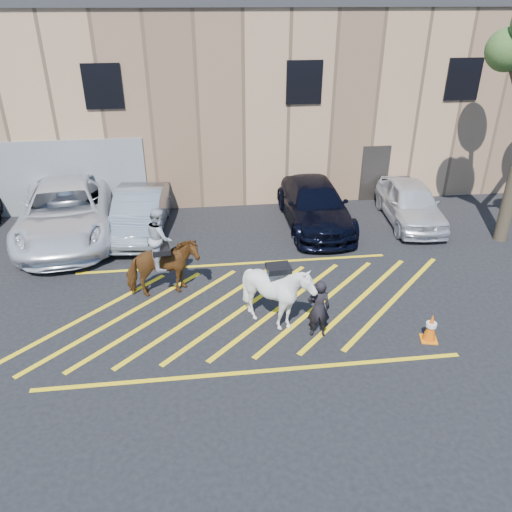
{
  "coord_description": "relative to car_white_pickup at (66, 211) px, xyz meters",
  "views": [
    {
      "loc": [
        -1.02,
        -11.27,
        7.38
      ],
      "look_at": [
        0.42,
        0.2,
        1.3
      ],
      "focal_mm": 35.0,
      "sensor_mm": 36.0,
      "label": 1
    }
  ],
  "objects": [
    {
      "name": "car_white_suv",
      "position": [
        12.05,
        -0.33,
        -0.16
      ],
      "size": [
        2.13,
        4.45,
        1.47
      ],
      "primitive_type": "imported",
      "rotation": [
        0.0,
        0.0,
        -0.1
      ],
      "color": "white",
      "rests_on": "ground"
    },
    {
      "name": "car_blue_suv",
      "position": [
        8.57,
        -0.09,
        -0.13
      ],
      "size": [
        2.16,
        5.23,
        1.52
      ],
      "primitive_type": "imported",
      "rotation": [
        0.0,
        0.0,
        -0.01
      ],
      "color": "black",
      "rests_on": "ground"
    },
    {
      "name": "hatching_zone",
      "position": [
        5.46,
        -5.3,
        -0.88
      ],
      "size": [
        12.6,
        5.12,
        0.01
      ],
      "color": "yellow",
      "rests_on": "ground"
    },
    {
      "name": "traffic_cone",
      "position": [
        9.77,
        -7.17,
        -0.52
      ],
      "size": [
        0.46,
        0.46,
        0.73
      ],
      "color": "orange",
      "rests_on": "ground"
    },
    {
      "name": "warehouse",
      "position": [
        5.45,
        6.99,
        2.76
      ],
      "size": [
        32.42,
        10.2,
        7.3
      ],
      "color": "tan",
      "rests_on": "ground"
    },
    {
      "name": "ground",
      "position": [
        5.46,
        -5.0,
        -0.89
      ],
      "size": [
        90.0,
        90.0,
        0.0
      ],
      "primitive_type": "plane",
      "color": "black",
      "rests_on": "ground"
    },
    {
      "name": "handler",
      "position": [
        7.15,
        -6.62,
        -0.13
      ],
      "size": [
        0.59,
        0.43,
        1.52
      ],
      "primitive_type": "imported",
      "rotation": [
        0.0,
        0.0,
        3.02
      ],
      "color": "black",
      "rests_on": "ground"
    },
    {
      "name": "car_silver_sedan",
      "position": [
        2.46,
        -0.04,
        -0.14
      ],
      "size": [
        2.01,
        4.69,
        1.5
      ],
      "primitive_type": "imported",
      "rotation": [
        0.0,
        0.0,
        -0.09
      ],
      "color": "#969EA4",
      "rests_on": "ground"
    },
    {
      "name": "saddled_white",
      "position": [
        6.25,
        -6.13,
        0.04
      ],
      "size": [
        1.6,
        1.78,
        1.84
      ],
      "color": "silver",
      "rests_on": "ground"
    },
    {
      "name": "car_white_pickup",
      "position": [
        0.0,
        0.0,
        0.0
      ],
      "size": [
        3.7,
        6.7,
        1.78
      ],
      "primitive_type": "imported",
      "rotation": [
        0.0,
        0.0,
        0.12
      ],
      "color": "white",
      "rests_on": "ground"
    },
    {
      "name": "mounted_bay",
      "position": [
        3.4,
        -4.29,
        0.15
      ],
      "size": [
        2.06,
        1.19,
        2.56
      ],
      "color": "#5B3415",
      "rests_on": "ground"
    }
  ]
}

